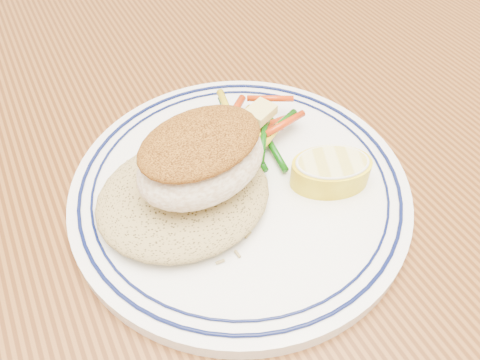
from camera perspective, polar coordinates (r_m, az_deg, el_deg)
name	(u,v)px	position (r m, az deg, el deg)	size (l,w,h in m)	color
dining_table	(189,237)	(0.51, -6.20, -6.96)	(1.50, 0.90, 0.75)	#502A10
plate	(240,188)	(0.41, 0.00, -0.97)	(0.30, 0.30, 0.02)	white
rice_pilaf	(183,193)	(0.39, -6.94, -1.61)	(0.15, 0.13, 0.03)	#9D874E
fish_fillet	(201,158)	(0.36, -4.75, 2.74)	(0.12, 0.10, 0.05)	#F6E7CB
vegetable_pile	(251,128)	(0.44, 1.37, 6.36)	(0.11, 0.11, 0.03)	#0C4A09
butter_pat	(260,112)	(0.43, 2.49, 8.26)	(0.03, 0.02, 0.01)	#E7D371
lemon_wedge	(331,171)	(0.41, 11.00, 1.13)	(0.08, 0.08, 0.03)	yellow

